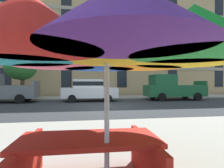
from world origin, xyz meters
TOP-DOWN VIEW (x-y plane):
  - ground_plane at (0.00, 0.00)m, footprint 120.00×120.00m
  - sidewalk_far at (0.00, 6.80)m, footprint 56.00×3.60m
  - apartment_building at (0.00, 14.99)m, footprint 36.60×12.08m
  - sedan_white at (-0.77, 3.70)m, footprint 4.40×1.98m
  - pickup_green at (6.37, 3.70)m, footprint 5.10×2.12m
  - street_tree_left at (-6.80, 6.29)m, footprint 2.78×2.55m
  - patio_umbrella at (-0.94, -9.00)m, footprint 3.07×3.07m
  - picnic_table at (-1.14, -8.75)m, footprint 1.83×1.55m

SIDE VIEW (x-z plane):
  - ground_plane at x=0.00m, z-range 0.00..0.00m
  - sidewalk_far at x=0.00m, z-range 0.00..0.12m
  - picnic_table at x=-1.14m, z-range 0.10..0.87m
  - sedan_white at x=-0.77m, z-range 0.06..1.84m
  - pickup_green at x=6.37m, z-range -0.07..2.13m
  - patio_umbrella at x=-0.94m, z-range 0.82..3.06m
  - street_tree_left at x=-6.80m, z-range 0.86..5.32m
  - apartment_building at x=0.00m, z-range 0.00..12.80m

